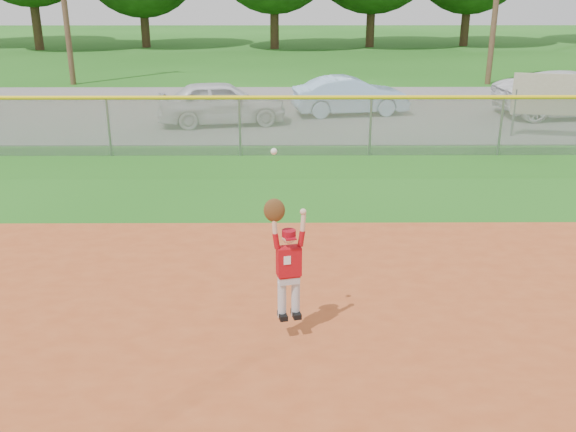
% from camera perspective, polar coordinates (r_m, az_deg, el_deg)
% --- Properties ---
extents(ground, '(120.00, 120.00, 0.00)m').
position_cam_1_polar(ground, '(7.54, -9.18, -14.61)').
color(ground, '#1E5E15').
rests_on(ground, ground).
extents(parking_strip, '(44.00, 10.00, 0.03)m').
position_cam_1_polar(parking_strip, '(22.54, -3.27, 9.36)').
color(parking_strip, slate).
rests_on(parking_strip, ground).
extents(car_white_a, '(4.16, 2.23, 1.35)m').
position_cam_1_polar(car_white_a, '(20.25, -5.91, 10.01)').
color(car_white_a, silver).
rests_on(car_white_a, parking_strip).
extents(car_blue, '(3.94, 1.93, 1.24)m').
position_cam_1_polar(car_blue, '(21.76, 5.56, 10.60)').
color(car_blue, '#9BC2E7').
rests_on(car_blue, parking_strip).
extents(car_white_b, '(5.32, 2.71, 1.44)m').
position_cam_1_polar(car_white_b, '(23.44, 24.21, 9.89)').
color(car_white_b, white).
rests_on(car_white_b, parking_strip).
extents(sponsor_sign, '(2.03, 0.48, 1.83)m').
position_cam_1_polar(sponsor_sign, '(19.67, 22.29, 9.83)').
color(sponsor_sign, gray).
rests_on(sponsor_sign, ground).
extents(outfield_fence, '(40.06, 0.10, 1.55)m').
position_cam_1_polar(outfield_fence, '(16.50, -4.32, 8.35)').
color(outfield_fence, gray).
rests_on(outfield_fence, ground).
extents(ballplayer, '(0.52, 0.26, 2.18)m').
position_cam_1_polar(ballplayer, '(7.78, -0.11, -3.89)').
color(ballplayer, silver).
rests_on(ballplayer, ground).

